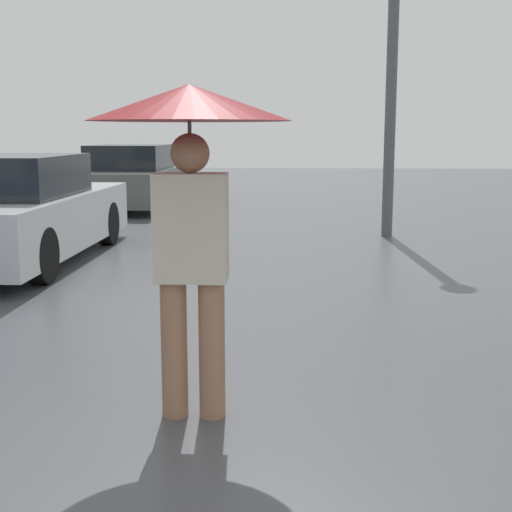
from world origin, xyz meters
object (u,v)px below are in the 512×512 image
object	(u,v)px
parked_car_middle	(15,212)
parked_car_farthest	(133,178)
street_lamp	(393,31)
pedestrian	(190,152)

from	to	relation	value
parked_car_middle	parked_car_farthest	size ratio (longest dim) A/B	0.91
parked_car_middle	street_lamp	bearing A→B (deg)	26.66
pedestrian	parked_car_middle	bearing A→B (deg)	121.20
pedestrian	parked_car_middle	distance (m)	5.37
parked_car_middle	parked_car_farthest	distance (m)	6.35
parked_car_middle	street_lamp	distance (m)	5.71
parked_car_middle	street_lamp	world-z (taller)	street_lamp
pedestrian	parked_car_middle	world-z (taller)	pedestrian
parked_car_farthest	street_lamp	distance (m)	6.59
parked_car_middle	parked_car_farthest	xyz separation A→B (m)	(-0.02, 6.35, 0.00)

